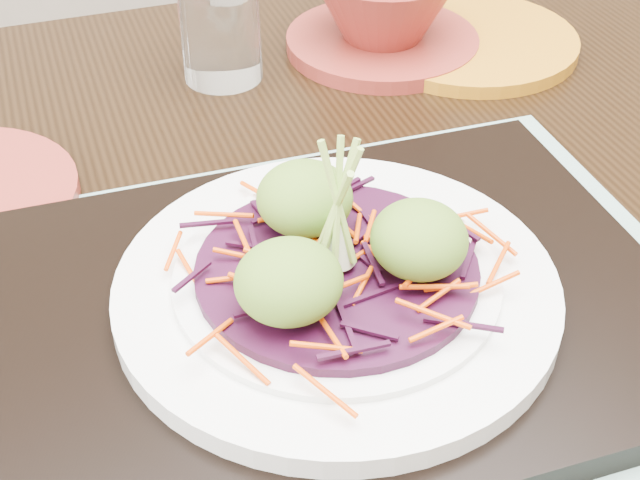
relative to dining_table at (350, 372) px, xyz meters
name	(u,v)px	position (x,y,z in m)	size (l,w,h in m)	color
dining_table	(350,372)	(0.00, 0.00, 0.00)	(1.32, 0.96, 0.77)	black
placemat	(336,322)	(-0.04, -0.05, 0.10)	(0.42, 0.33, 0.00)	#7EA495
serving_tray	(336,309)	(-0.04, -0.05, 0.11)	(0.37, 0.28, 0.02)	black
white_plate	(336,287)	(-0.04, -0.05, 0.13)	(0.24, 0.24, 0.02)	white
cabbage_bed	(337,269)	(-0.04, -0.05, 0.14)	(0.15, 0.15, 0.01)	#30091F
carrot_julienne	(337,259)	(-0.04, -0.05, 0.15)	(0.18, 0.18, 0.01)	#DA4203
guacamole_scoops	(338,238)	(-0.04, -0.05, 0.16)	(0.13, 0.12, 0.04)	#577E25
scallion_garnish	(338,209)	(-0.04, -0.05, 0.18)	(0.06, 0.06, 0.08)	#92B849
water_glass	(220,25)	(0.01, 0.25, 0.15)	(0.06, 0.06, 0.09)	white
terracotta_bowl_set	(383,15)	(0.15, 0.24, 0.13)	(0.22, 0.22, 0.07)	maroon
yellow_plate	(468,40)	(0.22, 0.21, 0.11)	(0.19, 0.19, 0.01)	#A36312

